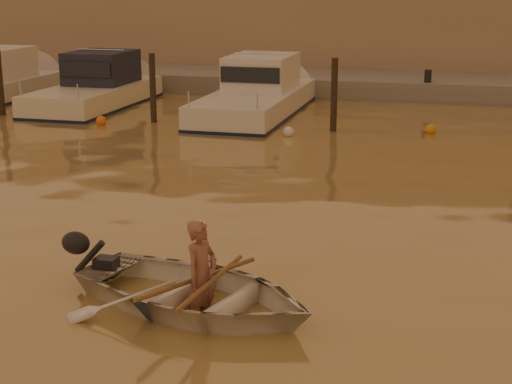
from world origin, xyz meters
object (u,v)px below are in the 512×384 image
(person, at_px, (201,277))
(waterfront_building, at_px, (391,19))
(dinghy, at_px, (195,292))
(moored_boat_1, at_px, (94,88))
(moored_boat_2, at_px, (256,94))

(person, xyz_separation_m, waterfront_building, (-0.19, 25.62, 1.95))
(dinghy, bearing_deg, moored_boat_1, 46.41)
(moored_boat_2, height_order, waterfront_building, waterfront_building)
(dinghy, distance_m, moored_boat_1, 16.92)
(moored_boat_1, bearing_deg, waterfront_building, 52.45)
(person, height_order, moored_boat_2, moored_boat_2)
(moored_boat_2, bearing_deg, waterfront_building, 74.75)
(moored_boat_1, distance_m, waterfront_building, 13.99)
(person, distance_m, moored_boat_2, 14.96)
(person, distance_m, moored_boat_1, 16.99)
(dinghy, relative_size, moored_boat_2, 0.41)
(moored_boat_1, height_order, moored_boat_2, same)
(dinghy, height_order, person, person)
(moored_boat_1, distance_m, moored_boat_2, 5.46)
(moored_boat_2, distance_m, waterfront_building, 11.54)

